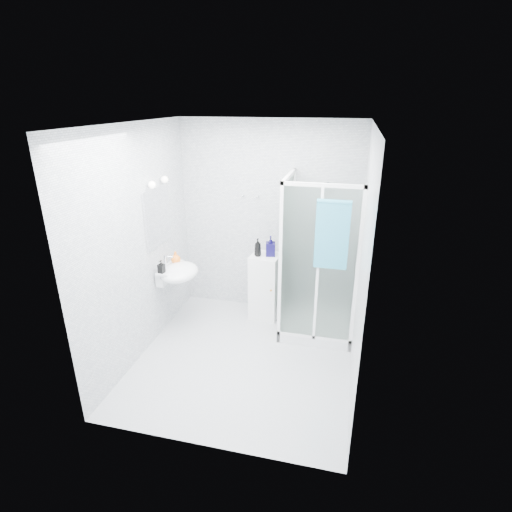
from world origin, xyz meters
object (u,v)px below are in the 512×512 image
(shower_enclosure, at_px, (311,300))
(wall_basin, at_px, (177,272))
(soap_dispenser_black, at_px, (161,267))
(soap_dispenser_orange, at_px, (176,258))
(hand_towel, at_px, (332,233))
(storage_cabinet, at_px, (265,286))
(shampoo_bottle_a, at_px, (258,247))
(shampoo_bottle_b, at_px, (271,246))

(shower_enclosure, height_order, wall_basin, shower_enclosure)
(wall_basin, height_order, soap_dispenser_black, soap_dispenser_black)
(shower_enclosure, height_order, soap_dispenser_orange, shower_enclosure)
(hand_towel, relative_size, soap_dispenser_orange, 4.85)
(wall_basin, distance_m, soap_dispenser_black, 0.26)
(storage_cabinet, bearing_deg, hand_towel, -31.98)
(wall_basin, bearing_deg, storage_cabinet, 29.37)
(hand_towel, bearing_deg, soap_dispenser_orange, 173.93)
(wall_basin, bearing_deg, hand_towel, -2.61)
(hand_towel, height_order, soap_dispenser_orange, hand_towel)
(shower_enclosure, bearing_deg, wall_basin, -169.19)
(hand_towel, distance_m, soap_dispenser_black, 2.05)
(storage_cabinet, bearing_deg, shampoo_bottle_a, -149.80)
(shampoo_bottle_a, bearing_deg, wall_basin, -150.22)
(hand_towel, height_order, soap_dispenser_black, hand_towel)
(storage_cabinet, relative_size, shampoo_bottle_a, 3.79)
(shampoo_bottle_a, height_order, soap_dispenser_black, shampoo_bottle_a)
(shampoo_bottle_a, height_order, shampoo_bottle_b, shampoo_bottle_b)
(wall_basin, distance_m, shampoo_bottle_b, 1.24)
(hand_towel, xyz_separation_m, soap_dispenser_orange, (-1.93, 0.21, -0.54))
(storage_cabinet, distance_m, hand_towel, 1.49)
(shampoo_bottle_a, xyz_separation_m, soap_dispenser_orange, (-0.97, -0.40, -0.08))
(wall_basin, xyz_separation_m, hand_towel, (1.87, -0.09, 0.69))
(shampoo_bottle_a, relative_size, shampoo_bottle_b, 0.89)
(soap_dispenser_orange, bearing_deg, shower_enclosure, 6.49)
(wall_basin, distance_m, storage_cabinet, 1.20)
(shampoo_bottle_a, distance_m, shampoo_bottle_b, 0.17)
(storage_cabinet, relative_size, soap_dispenser_black, 5.69)
(wall_basin, relative_size, soap_dispenser_orange, 3.55)
(shower_enclosure, height_order, hand_towel, shower_enclosure)
(shampoo_bottle_b, bearing_deg, soap_dispenser_orange, -158.27)
(shampoo_bottle_b, height_order, soap_dispenser_black, shampoo_bottle_b)
(shampoo_bottle_a, distance_m, soap_dispenser_black, 1.25)
(shower_enclosure, relative_size, shampoo_bottle_a, 8.42)
(wall_basin, xyz_separation_m, storage_cabinet, (1.00, 0.56, -0.35))
(shampoo_bottle_b, distance_m, soap_dispenser_orange, 1.22)
(soap_dispenser_black, bearing_deg, soap_dispenser_orange, 81.60)
(wall_basin, xyz_separation_m, shampoo_bottle_a, (0.91, 0.52, 0.22))
(hand_towel, bearing_deg, shampoo_bottle_b, 140.54)
(shampoo_bottle_b, bearing_deg, hand_towel, -39.46)
(storage_cabinet, bearing_deg, soap_dispenser_orange, -152.43)
(wall_basin, relative_size, storage_cabinet, 0.62)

